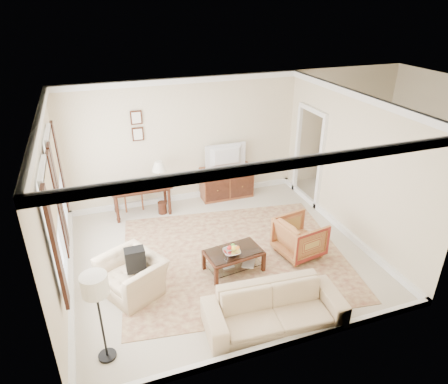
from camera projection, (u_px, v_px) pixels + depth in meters
room_shell at (219, 130)px, 6.62m from camera, size 5.51×5.01×2.91m
annex_bedroom at (376, 181)px, 9.87m from camera, size 3.00×2.70×2.90m
window_front at (54, 227)px, 5.64m from camera, size 0.12×1.56×1.80m
window_rear at (57, 182)px, 6.99m from camera, size 0.12×1.56×1.80m
doorway at (308, 157)px, 9.31m from camera, size 0.10×1.12×2.25m
rug at (234, 256)px, 7.63m from camera, size 4.55×4.05×0.01m
writing_desk at (141, 189)px, 8.87m from camera, size 1.31×0.65×0.71m
desk_chair at (132, 187)px, 9.15m from camera, size 0.53×0.53×1.05m
desk_lamp at (159, 172)px, 8.84m from camera, size 0.32×0.32×0.50m
framed_prints at (137, 126)px, 8.64m from camera, size 0.25×0.04×0.68m
sideboard at (227, 182)px, 9.71m from camera, size 1.25×0.48×0.77m
tv at (227, 149)px, 9.31m from camera, size 0.95×0.55×0.12m
coffee_table at (234, 256)px, 7.11m from camera, size 1.06×0.70×0.42m
fruit_bowl at (232, 251)px, 6.95m from camera, size 0.42×0.42×0.10m
book_a at (221, 265)px, 7.12m from camera, size 0.28×0.04×0.38m
book_b at (243, 262)px, 7.19m from camera, size 0.25×0.17×0.38m
striped_armchair at (300, 236)px, 7.54m from camera, size 0.86×0.90×0.81m
club_armchair at (131, 270)px, 6.55m from camera, size 1.04×1.18×0.86m
backpack at (135, 257)px, 6.47m from camera, size 0.38×0.38×0.40m
sofa at (275, 303)px, 5.89m from camera, size 2.13×0.77×0.82m
floor_lamp at (96, 291)px, 5.00m from camera, size 0.34×0.34×1.40m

